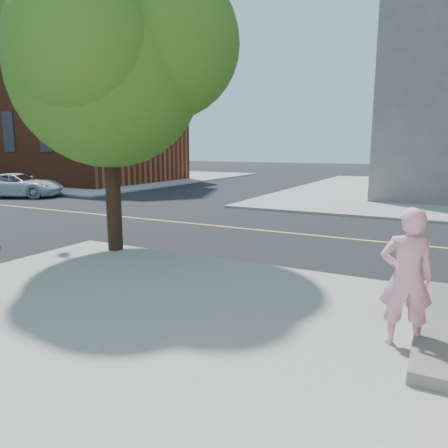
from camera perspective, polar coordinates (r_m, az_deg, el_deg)
The scene contains 9 objects.
ground at distance 13.09m, azimuth -14.52°, elevation -3.12°, with size 140.00×140.00×0.00m, color black.
road_ew at distance 16.62m, azimuth -4.10°, elevation 0.03°, with size 140.00×9.00×0.01m, color black.
sidewalk_nw at distance 44.30m, azimuth -18.05°, elevation 6.06°, with size 26.00×25.00×0.12m, color gray.
church at distance 39.84m, azimuth -19.23°, elevation 15.84°, with size 15.20×12.00×14.40m.
office_block at distance 51.70m, azimuth -25.53°, elevation 16.19°, with size 12.00×14.08×18.00m.
man_on_phone at distance 6.60m, azimuth 23.38°, elevation -6.65°, with size 0.74×0.49×2.04m, color #F29FBA.
street_tree at distance 12.23m, azimuth -15.01°, elevation 22.05°, with size 6.31×5.73×8.37m.
signal_pole at distance 13.80m, azimuth -21.57°, elevation 12.03°, with size 3.72×0.42×4.20m.
car_a at distance 28.34m, azimuth -25.99°, elevation 4.72°, with size 2.37×5.15×1.43m, color silver.
Camera 1 is at (8.63, -9.39, 2.97)m, focal length 33.90 mm.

